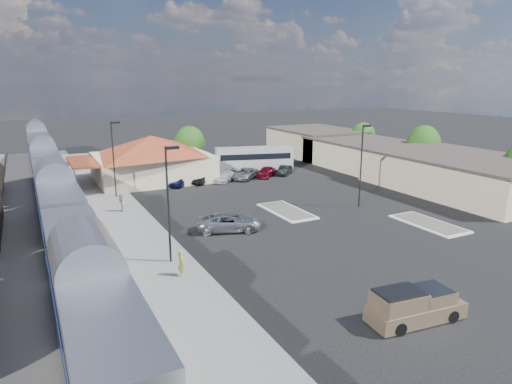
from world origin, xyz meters
name	(u,v)px	position (x,y,z in m)	size (l,w,h in m)	color
ground	(262,222)	(0.00, 0.00, 0.00)	(280.00, 280.00, 0.00)	black
railbed	(23,229)	(-21.00, 8.00, 0.06)	(16.00, 100.00, 0.12)	#4C4944
platform	(125,222)	(-12.00, 6.00, 0.09)	(5.50, 92.00, 0.18)	gray
passenger_train	(57,206)	(-18.00, 4.43, 2.87)	(3.00, 104.00, 5.55)	silver
station_depot	(152,158)	(-4.56, 24.00, 3.13)	(18.35, 12.24, 6.20)	#C6B790
buildings_east	(382,157)	(28.00, 14.28, 2.27)	(14.40, 51.40, 4.80)	#C6B28C
traffic_island_south	(287,211)	(4.00, 2.00, 0.10)	(3.30, 7.50, 0.21)	silver
traffic_island_north	(429,224)	(14.00, -8.00, 0.10)	(3.30, 7.50, 0.21)	silver
lamp_plat_s	(169,196)	(-10.90, -6.00, 5.34)	(1.08, 0.25, 9.00)	black
lamp_plat_n	(114,153)	(-10.90, 16.00, 5.34)	(1.08, 0.25, 9.00)	black
lamp_lot	(362,159)	(12.10, 0.00, 5.34)	(1.08, 0.25, 9.00)	black
tree_east_b	(424,143)	(34.00, 12.00, 4.22)	(4.94, 4.94, 6.96)	#382314
tree_east_c	(363,136)	(34.00, 26.00, 3.76)	(4.41, 4.41, 6.21)	#382314
tree_depot	(190,143)	(3.00, 30.00, 4.02)	(4.71, 4.71, 6.63)	#382314
pickup_truck	(416,306)	(-0.82, -20.67, 0.95)	(5.97, 2.64, 2.00)	#987F5D
suv	(229,222)	(-3.91, -0.93, 0.82)	(2.73, 5.92, 1.65)	#A8ACB0
coach_bus	(254,158)	(10.69, 22.87, 2.14)	(11.85, 5.40, 3.72)	silver
person_a	(181,263)	(-11.06, -8.83, 1.12)	(0.69, 0.45, 1.88)	#DADA44
person_b	(121,203)	(-11.67, 9.47, 1.09)	(0.89, 0.69, 1.82)	silver
parked_car_a	(180,181)	(-2.39, 18.57, 0.65)	(1.54, 3.84, 1.31)	#0C133D
parked_car_b	(202,179)	(0.81, 18.87, 0.65)	(1.38, 3.95, 1.30)	black
parked_car_c	(225,177)	(4.01, 18.57, 0.68)	(1.89, 4.66, 1.35)	white
parked_car_d	(245,174)	(7.21, 18.87, 0.74)	(2.46, 5.35, 1.49)	gray
parked_car_e	(266,172)	(10.41, 18.57, 0.76)	(1.79, 4.45, 1.52)	maroon
parked_car_f	(284,170)	(13.61, 18.87, 0.67)	(1.41, 4.04, 1.33)	black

